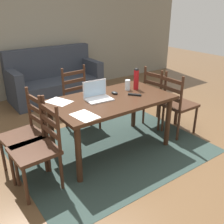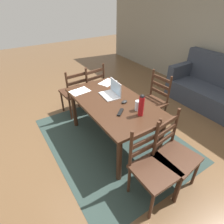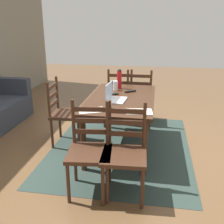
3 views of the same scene
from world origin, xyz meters
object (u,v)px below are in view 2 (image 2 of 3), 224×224
(chair_far_head, at_px, (152,102))
(computer_mouse, at_px, (124,102))
(drinking_glass, at_px, (138,106))
(chair_right_far, at_px, (174,155))
(couch, at_px, (215,91))
(chair_left_near, at_px, (75,92))
(tv_remote, at_px, (120,112))
(chair_right_near, at_px, (152,167))
(chair_left_far, at_px, (91,88))
(dining_table, at_px, (113,107))
(water_bottle, at_px, (141,105))
(laptop, at_px, (112,92))

(chair_far_head, height_order, computer_mouse, chair_far_head)
(drinking_glass, bearing_deg, computer_mouse, -171.81)
(chair_right_far, relative_size, couch, 0.53)
(chair_left_near, xyz_separation_m, tv_remote, (1.36, 0.09, 0.28))
(chair_right_near, distance_m, chair_right_far, 0.34)
(chair_left_near, height_order, chair_left_far, same)
(chair_far_head, bearing_deg, drinking_glass, -60.28)
(chair_left_far, distance_m, chair_right_far, 2.11)
(dining_table, xyz_separation_m, chair_right_far, (1.05, 0.17, -0.17))
(chair_left_near, bearing_deg, chair_left_far, 90.03)
(chair_left_far, bearing_deg, water_bottle, -2.89)
(chair_right_near, xyz_separation_m, chair_left_near, (-2.11, 0.00, 0.00))
(chair_left_far, relative_size, drinking_glass, 6.80)
(water_bottle, bearing_deg, chair_right_near, -26.05)
(chair_right_near, bearing_deg, chair_right_far, 89.94)
(chair_left_far, distance_m, drinking_glass, 1.47)
(couch, height_order, computer_mouse, couch)
(chair_right_near, relative_size, chair_left_near, 1.00)
(chair_right_far, distance_m, tv_remote, 0.84)
(chair_right_near, distance_m, chair_left_near, 2.11)
(computer_mouse, height_order, tv_remote, computer_mouse)
(chair_right_near, xyz_separation_m, chair_far_head, (-1.06, 0.98, 0.00))
(dining_table, height_order, chair_right_far, chair_right_far)
(chair_right_far, bearing_deg, computer_mouse, -176.25)
(drinking_glass, bearing_deg, water_bottle, -20.46)
(chair_left_near, bearing_deg, laptop, 16.04)
(dining_table, bearing_deg, drinking_glass, 20.90)
(chair_far_head, bearing_deg, tv_remote, -70.80)
(chair_far_head, height_order, drinking_glass, chair_far_head)
(computer_mouse, bearing_deg, laptop, 172.85)
(drinking_glass, bearing_deg, chair_right_far, 2.13)
(chair_left_near, relative_size, computer_mouse, 9.50)
(computer_mouse, bearing_deg, tv_remote, -58.94)
(chair_left_near, bearing_deg, water_bottle, 10.04)
(tv_remote, bearing_deg, couch, 53.10)
(chair_right_near, relative_size, couch, 0.53)
(dining_table, bearing_deg, laptop, 151.13)
(chair_right_far, xyz_separation_m, water_bottle, (-0.56, -0.07, 0.42))
(chair_right_near, bearing_deg, chair_far_head, 137.10)
(tv_remote, bearing_deg, drinking_glass, 35.20)
(chair_right_near, distance_m, tv_remote, 0.80)
(chair_right_far, bearing_deg, drinking_glass, -177.87)
(dining_table, distance_m, computer_mouse, 0.20)
(couch, bearing_deg, chair_far_head, -99.08)
(chair_left_near, bearing_deg, chair_far_head, 42.96)
(computer_mouse, distance_m, tv_remote, 0.27)
(chair_left_far, xyz_separation_m, drinking_glass, (1.43, -0.04, 0.34))
(dining_table, relative_size, chair_far_head, 1.61)
(computer_mouse, xyz_separation_m, tv_remote, (0.18, -0.19, -0.01))
(laptop, distance_m, computer_mouse, 0.29)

